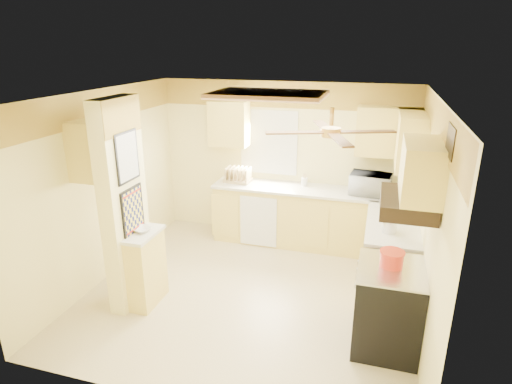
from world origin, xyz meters
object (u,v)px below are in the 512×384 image
(microwave, at_px, (370,184))
(kettle, at_px, (390,223))
(dutch_oven, at_px, (392,259))
(bowl, at_px, (142,230))
(stove, at_px, (387,307))

(microwave, distance_m, kettle, 1.33)
(dutch_oven, bearing_deg, bowl, -179.74)
(stove, bearing_deg, bowl, 179.43)
(microwave, distance_m, dutch_oven, 2.11)
(stove, bearing_deg, dutch_oven, 105.43)
(stove, relative_size, microwave, 1.61)
(stove, distance_m, bowl, 2.87)
(stove, height_order, bowl, bowl)
(dutch_oven, relative_size, kettle, 0.98)
(bowl, xyz_separation_m, kettle, (2.80, 0.80, 0.09))
(kettle, bearing_deg, microwave, 101.93)
(bowl, bearing_deg, microwave, 39.83)
(stove, distance_m, dutch_oven, 0.54)
(kettle, bearing_deg, dutch_oven, -88.70)
(microwave, bearing_deg, kettle, 108.43)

